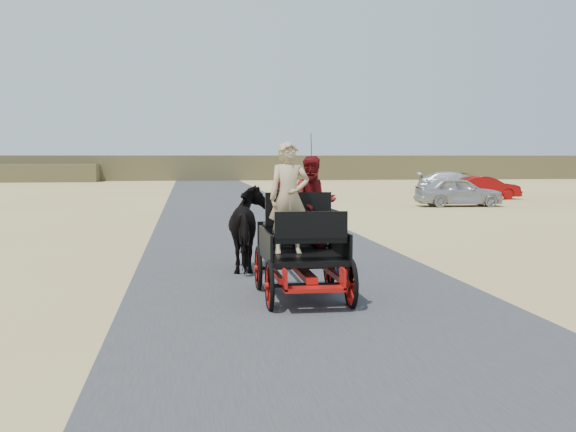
{
  "coord_description": "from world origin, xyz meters",
  "views": [
    {
      "loc": [
        -1.96,
        -10.12,
        2.28
      ],
      "look_at": [
        -0.14,
        2.88,
        1.2
      ],
      "focal_mm": 45.0,
      "sensor_mm": 36.0,
      "label": 1
    }
  ],
  "objects": [
    {
      "name": "passenger_woman",
      "position": [
        0.16,
        1.88,
        1.51
      ],
      "size": [
        0.77,
        0.6,
        1.58
      ],
      "primitive_type": "imported",
      "color": "#660C0F",
      "rests_on": "carriage"
    },
    {
      "name": "car_b",
      "position": [
        13.87,
        26.72,
        0.62
      ],
      "size": [
        3.79,
        1.48,
        1.23
      ],
      "primitive_type": "imported",
      "rotation": [
        0.0,
        0.0,
        1.62
      ],
      "color": "maroon",
      "rests_on": "ground"
    },
    {
      "name": "car_a",
      "position": [
        10.41,
        21.59,
        0.67
      ],
      "size": [
        4.03,
        1.78,
        1.35
      ],
      "primitive_type": "imported",
      "rotation": [
        0.0,
        0.0,
        1.52
      ],
      "color": "#B2B2B7",
      "rests_on": "ground"
    },
    {
      "name": "car_d",
      "position": [
        16.7,
        37.29,
        0.6
      ],
      "size": [
        4.74,
        3.69,
        1.2
      ],
      "primitive_type": "imported",
      "rotation": [
        0.0,
        0.0,
        2.03
      ],
      "color": "#0C4C19",
      "rests_on": "ground"
    },
    {
      "name": "driver_man",
      "position": [
        -0.34,
        1.33,
        1.62
      ],
      "size": [
        0.66,
        0.43,
        1.8
      ],
      "primitive_type": "imported",
      "color": "tan",
      "rests_on": "carriage"
    },
    {
      "name": "pedestrian",
      "position": [
        1.79,
        18.68,
        0.86
      ],
      "size": [
        1.03,
        0.99,
        1.73
      ],
      "primitive_type": "imported",
      "rotation": [
        0.0,
        0.0,
        3.89
      ],
      "color": "maroon",
      "rests_on": "ground"
    },
    {
      "name": "ground",
      "position": [
        0.0,
        0.0,
        0.0
      ],
      "size": [
        140.0,
        140.0,
        0.0
      ],
      "primitive_type": "plane",
      "color": "tan"
    },
    {
      "name": "carriage",
      "position": [
        -0.14,
        1.28,
        0.36
      ],
      "size": [
        1.3,
        2.4,
        0.72
      ],
      "primitive_type": null,
      "color": "black",
      "rests_on": "ground"
    },
    {
      "name": "ridge_far",
      "position": [
        0.0,
        62.0,
        1.2
      ],
      "size": [
        140.0,
        6.0,
        2.4
      ],
      "primitive_type": "cube",
      "color": "brown",
      "rests_on": "ground"
    },
    {
      "name": "road",
      "position": [
        0.0,
        0.0,
        0.01
      ],
      "size": [
        6.0,
        140.0,
        0.01
      ],
      "primitive_type": "cube",
      "color": "#38383A",
      "rests_on": "ground"
    },
    {
      "name": "horse_right",
      "position": [
        0.41,
        4.28,
        0.85
      ],
      "size": [
        1.37,
        1.54,
        1.7
      ],
      "primitive_type": "imported",
      "rotation": [
        0.0,
        0.0,
        3.14
      ],
      "color": "black",
      "rests_on": "ground"
    },
    {
      "name": "horse_left",
      "position": [
        -0.69,
        4.28,
        0.85
      ],
      "size": [
        0.91,
        2.01,
        1.7
      ],
      "primitive_type": "imported",
      "rotation": [
        0.0,
        0.0,
        3.14
      ],
      "color": "black",
      "rests_on": "ground"
    },
    {
      "name": "car_c",
      "position": [
        14.51,
        32.66,
        0.68
      ],
      "size": [
        5.05,
        3.22,
        1.36
      ],
      "primitive_type": "imported",
      "rotation": [
        0.0,
        0.0,
        1.27
      ],
      "color": "#B2B2B7",
      "rests_on": "ground"
    }
  ]
}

